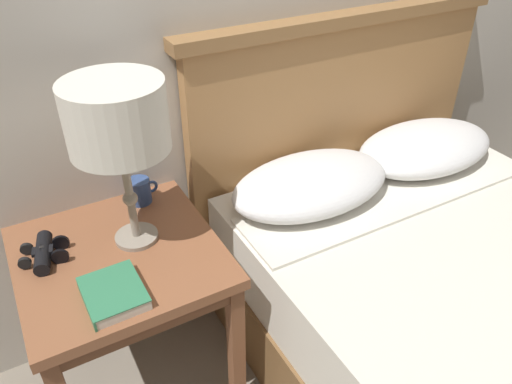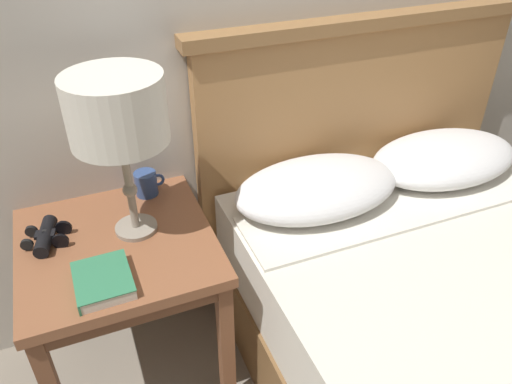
# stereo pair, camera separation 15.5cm
# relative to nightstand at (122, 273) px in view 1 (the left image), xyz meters

# --- Properties ---
(nightstand) EXTENTS (0.58, 0.58, 0.62)m
(nightstand) POSITION_rel_nightstand_xyz_m (0.00, 0.00, 0.00)
(nightstand) COLOR brown
(nightstand) RESTS_ON ground_plane
(bed) EXTENTS (1.35, 2.07, 1.13)m
(bed) POSITION_rel_nightstand_xyz_m (0.98, -0.68, -0.22)
(bed) COLOR brown
(bed) RESTS_ON ground_plane
(table_lamp) EXTENTS (0.27, 0.27, 0.50)m
(table_lamp) POSITION_rel_nightstand_xyz_m (0.07, 0.03, 0.48)
(table_lamp) COLOR gray
(table_lamp) RESTS_ON nightstand
(book_on_nightstand) EXTENTS (0.15, 0.18, 0.04)m
(book_on_nightstand) POSITION_rel_nightstand_xyz_m (-0.06, -0.18, 0.10)
(book_on_nightstand) COLOR silver
(book_on_nightstand) RESTS_ON nightstand
(binoculars_pair) EXTENTS (0.15, 0.16, 0.05)m
(binoculars_pair) POSITION_rel_nightstand_xyz_m (-0.19, 0.08, 0.10)
(binoculars_pair) COLOR black
(binoculars_pair) RESTS_ON nightstand
(coffee_mug) EXTENTS (0.10, 0.08, 0.08)m
(coffee_mug) POSITION_rel_nightstand_xyz_m (0.14, 0.22, 0.12)
(coffee_mug) COLOR #334C84
(coffee_mug) RESTS_ON nightstand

